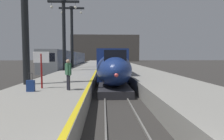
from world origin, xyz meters
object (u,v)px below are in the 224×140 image
Objects in this scene: highspeed_train_main at (107,60)px; regional_train_adjacent at (70,60)px; passenger_near_edge at (68,72)px; station_column_far at (64,28)px; rolling_suitcase at (31,86)px; departure_info_board at (41,62)px; station_column_distant at (72,31)px.

highspeed_train_main is 10.07m from regional_train_adjacent.
regional_train_adjacent is 32.97m from passenger_near_edge.
passenger_near_edge is (3.14, -15.02, -4.45)m from station_column_far.
departure_info_board reaches higher than rolling_suitcase.
passenger_near_edge is at bearing -80.68° from regional_train_adjacent.
departure_info_board is at bearing -83.39° from regional_train_adjacent.
station_column_distant reaches higher than passenger_near_edge.
regional_train_adjacent reaches higher than departure_info_board.
regional_train_adjacent reaches higher than highspeed_train_main.
regional_train_adjacent reaches higher than rolling_suitcase.
station_column_far reaches higher than highspeed_train_main.
station_column_far is 0.93× the size of station_column_distant.
rolling_suitcase is at bearing -86.77° from station_column_distant.
station_column_distant is at bearing -78.77° from regional_train_adjacent.
departure_info_board is (0.26, 1.05, 1.20)m from rolling_suitcase.
station_column_far is at bearing 94.58° from rolling_suitcase.
highspeed_train_main is 8.30× the size of station_column_far.
rolling_suitcase is at bearing -85.42° from station_column_far.
highspeed_train_main is at bearing 75.90° from station_column_far.
departure_info_board is at bearing -84.07° from station_column_far.
passenger_near_edge is at bearing -81.68° from station_column_distant.
passenger_near_edge is at bearing -78.20° from station_column_far.
highspeed_train_main reaches higher than rolling_suitcase.
station_column_distant is at bearing 90.00° from station_column_far.
regional_train_adjacent is 18.17m from station_column_far.
highspeed_train_main is at bearing 36.45° from regional_train_adjacent.
regional_train_adjacent is 37.27× the size of rolling_suitcase.
regional_train_adjacent is 33.10m from rolling_suitcase.
highspeed_train_main is 2.04× the size of regional_train_adjacent.
highspeed_train_main is 18.70m from station_column_distant.
station_column_distant is 22.21m from passenger_near_edge.
rolling_suitcase is (-4.67, -38.90, -0.62)m from highspeed_train_main.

